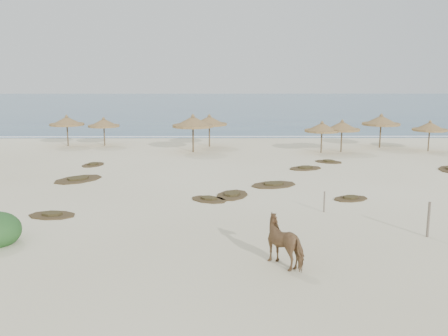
# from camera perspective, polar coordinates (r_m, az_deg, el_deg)

# --- Properties ---
(ground) EXTENTS (160.00, 160.00, 0.00)m
(ground) POSITION_cam_1_polar(r_m,az_deg,el_deg) (22.87, 0.99, -4.71)
(ground) COLOR #F4EBC8
(ground) RESTS_ON ground
(ocean) EXTENTS (200.00, 100.00, 0.01)m
(ocean) POSITION_cam_1_polar(r_m,az_deg,el_deg) (97.22, -0.22, 7.26)
(ocean) COLOR navy
(ocean) RESTS_ON ground
(foam_line) EXTENTS (70.00, 0.60, 0.01)m
(foam_line) POSITION_cam_1_polar(r_m,az_deg,el_deg) (48.42, 0.15, 3.59)
(foam_line) COLOR white
(foam_line) RESTS_ON ground
(palapa_0) EXTENTS (3.10, 3.10, 2.67)m
(palapa_0) POSITION_cam_1_polar(r_m,az_deg,el_deg) (44.22, -17.52, 5.09)
(palapa_0) COLOR brown
(palapa_0) RESTS_ON ground
(palapa_1) EXTENTS (2.96, 2.96, 2.48)m
(palapa_1) POSITION_cam_1_polar(r_m,az_deg,el_deg) (43.47, -13.58, 5.00)
(palapa_1) COLOR brown
(palapa_1) RESTS_ON ground
(palapa_2) EXTENTS (4.26, 4.26, 3.01)m
(palapa_2) POSITION_cam_1_polar(r_m,az_deg,el_deg) (38.89, -3.57, 5.24)
(palapa_2) COLOR brown
(palapa_2) RESTS_ON ground
(palapa_3) EXTENTS (3.50, 3.50, 2.76)m
(palapa_3) POSITION_cam_1_polar(r_m,az_deg,el_deg) (41.80, -1.69, 5.38)
(palapa_3) COLOR brown
(palapa_3) RESTS_ON ground
(palapa_4) EXTENTS (2.87, 2.87, 2.51)m
(palapa_4) POSITION_cam_1_polar(r_m,az_deg,el_deg) (39.29, 11.13, 4.54)
(palapa_4) COLOR brown
(palapa_4) RESTS_ON ground
(palapa_5) EXTENTS (2.86, 2.86, 2.58)m
(palapa_5) POSITION_cam_1_polar(r_m,az_deg,el_deg) (39.99, 13.34, 4.64)
(palapa_5) COLOR brown
(palapa_5) RESTS_ON ground
(palapa_6) EXTENTS (3.95, 3.95, 2.87)m
(palapa_6) POSITION_cam_1_polar(r_m,az_deg,el_deg) (43.15, 17.51, 5.16)
(palapa_6) COLOR brown
(palapa_6) RESTS_ON ground
(palapa_7) EXTENTS (3.05, 3.05, 2.49)m
(palapa_7) POSITION_cam_1_polar(r_m,az_deg,el_deg) (42.51, 22.46, 4.36)
(palapa_7) COLOR brown
(palapa_7) RESTS_ON ground
(horse) EXTENTS (1.80, 1.97, 1.56)m
(horse) POSITION_cam_1_polar(r_m,az_deg,el_deg) (16.37, 7.15, -8.35)
(horse) COLOR olive
(horse) RESTS_ON ground
(fence_post_near) EXTENTS (0.12, 0.12, 1.37)m
(fence_post_near) POSITION_cam_1_polar(r_m,az_deg,el_deg) (20.43, 22.33, -5.47)
(fence_post_near) COLOR #6F6253
(fence_post_near) RESTS_ON ground
(fence_post_far) EXTENTS (0.08, 0.08, 0.95)m
(fence_post_far) POSITION_cam_1_polar(r_m,az_deg,el_deg) (22.71, 11.39, -3.80)
(fence_post_far) COLOR #6F6253
(fence_post_far) RESTS_ON ground
(scrub_1) EXTENTS (3.43, 3.60, 0.16)m
(scrub_1) POSITION_cam_1_polar(r_m,az_deg,el_deg) (30.17, -16.33, -1.22)
(scrub_1) COLOR #4D3B21
(scrub_1) RESTS_ON ground
(scrub_2) EXTENTS (2.29, 2.12, 0.16)m
(scrub_2) POSITION_cam_1_polar(r_m,az_deg,el_deg) (24.43, -1.75, -3.58)
(scrub_2) COLOR #4D3B21
(scrub_2) RESTS_ON ground
(scrub_3) EXTENTS (3.14, 2.69, 0.16)m
(scrub_3) POSITION_cam_1_polar(r_m,az_deg,el_deg) (27.70, 5.69, -1.89)
(scrub_3) COLOR #4D3B21
(scrub_3) RESTS_ON ground
(scrub_4) EXTENTS (2.12, 1.76, 0.16)m
(scrub_4) POSITION_cam_1_polar(r_m,az_deg,el_deg) (25.35, 14.27, -3.37)
(scrub_4) COLOR #4D3B21
(scrub_4) RESTS_ON ground
(scrub_6) EXTENTS (1.81, 2.24, 0.16)m
(scrub_6) POSITION_cam_1_polar(r_m,az_deg,el_deg) (34.66, -14.74, 0.39)
(scrub_6) COLOR #4D3B21
(scrub_6) RESTS_ON ground
(scrub_7) EXTENTS (2.61, 2.19, 0.16)m
(scrub_7) POSITION_cam_1_polar(r_m,az_deg,el_deg) (32.72, 9.27, 0.00)
(scrub_7) COLOR #4D3B21
(scrub_7) RESTS_ON ground
(scrub_9) EXTENTS (2.21, 2.70, 0.16)m
(scrub_9) POSITION_cam_1_polar(r_m,az_deg,el_deg) (25.27, 0.92, -3.08)
(scrub_9) COLOR #4D3B21
(scrub_9) RESTS_ON ground
(scrub_10) EXTENTS (2.25, 1.97, 0.16)m
(scrub_10) POSITION_cam_1_polar(r_m,az_deg,el_deg) (35.39, 11.85, 0.73)
(scrub_10) COLOR #4D3B21
(scrub_10) RESTS_ON ground
(scrub_11) EXTENTS (2.22, 1.58, 0.16)m
(scrub_11) POSITION_cam_1_polar(r_m,az_deg,el_deg) (23.04, -19.06, -5.08)
(scrub_11) COLOR #4D3B21
(scrub_11) RESTS_ON ground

